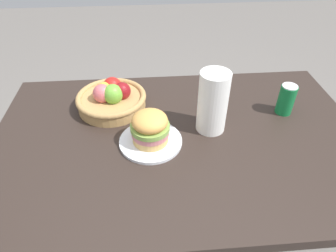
{
  "coord_description": "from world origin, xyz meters",
  "views": [
    {
      "loc": [
        -0.11,
        -0.84,
        1.49
      ],
      "look_at": [
        -0.04,
        -0.01,
        0.81
      ],
      "focal_mm": 32.08,
      "sensor_mm": 36.0,
      "label": 1
    }
  ],
  "objects_px": {
    "sandwich": "(150,127)",
    "paper_towel_roll": "(213,102)",
    "plate": "(151,141)",
    "soda_can": "(286,99)",
    "fruit_basket": "(111,98)"
  },
  "relations": [
    {
      "from": "soda_can",
      "to": "fruit_basket",
      "type": "height_order",
      "value": "soda_can"
    },
    {
      "from": "soda_can",
      "to": "sandwich",
      "type": "bearing_deg",
      "value": -165.38
    },
    {
      "from": "sandwich",
      "to": "soda_can",
      "type": "distance_m",
      "value": 0.57
    },
    {
      "from": "soda_can",
      "to": "paper_towel_roll",
      "type": "relative_size",
      "value": 0.53
    },
    {
      "from": "plate",
      "to": "sandwich",
      "type": "bearing_deg",
      "value": -90.0
    },
    {
      "from": "sandwich",
      "to": "paper_towel_roll",
      "type": "bearing_deg",
      "value": 15.87
    },
    {
      "from": "plate",
      "to": "paper_towel_roll",
      "type": "bearing_deg",
      "value": 15.87
    },
    {
      "from": "sandwich",
      "to": "fruit_basket",
      "type": "height_order",
      "value": "sandwich"
    },
    {
      "from": "paper_towel_roll",
      "to": "soda_can",
      "type": "bearing_deg",
      "value": 13.7
    },
    {
      "from": "plate",
      "to": "soda_can",
      "type": "height_order",
      "value": "soda_can"
    },
    {
      "from": "paper_towel_roll",
      "to": "plate",
      "type": "bearing_deg",
      "value": -164.13
    },
    {
      "from": "sandwich",
      "to": "soda_can",
      "type": "xyz_separation_m",
      "value": [
        0.55,
        0.14,
        -0.01
      ]
    },
    {
      "from": "soda_can",
      "to": "fruit_basket",
      "type": "bearing_deg",
      "value": 172.49
    },
    {
      "from": "sandwich",
      "to": "fruit_basket",
      "type": "bearing_deg",
      "value": 122.84
    },
    {
      "from": "plate",
      "to": "fruit_basket",
      "type": "bearing_deg",
      "value": 122.84
    }
  ]
}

